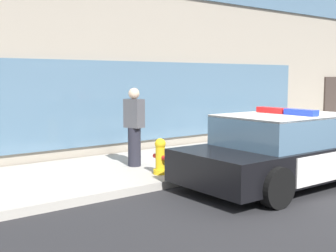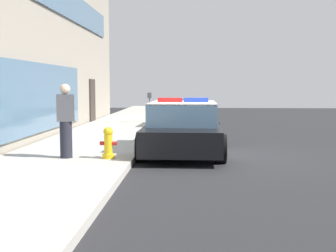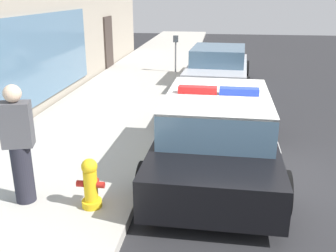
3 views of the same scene
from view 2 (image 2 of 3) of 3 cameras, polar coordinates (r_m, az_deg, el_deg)
name	(u,v)px [view 2 (image 2 of 3)]	position (r m, az deg, el deg)	size (l,w,h in m)	color
ground	(211,157)	(11.24, 5.66, -4.04)	(48.00, 48.00, 0.00)	#262628
sidewalk	(77,153)	(11.59, -11.78, -3.47)	(48.00, 3.25, 0.15)	#B2ADA3
police_cruiser	(183,128)	(11.84, 1.98, -0.22)	(4.85, 2.20, 1.49)	black
fire_hydrant	(108,143)	(10.14, -7.77, -2.23)	(0.34, 0.39, 0.73)	gold
car_down_street	(184,114)	(18.21, 2.14, 1.59)	(4.41, 2.26, 1.29)	#B7B7BC
pedestrian_on_sidewalk	(66,121)	(10.34, -13.19, 0.68)	(0.36, 0.46, 1.71)	#23232D
parking_meter	(149,102)	(19.69, -2.43, 3.17)	(0.12, 0.18, 1.34)	slate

